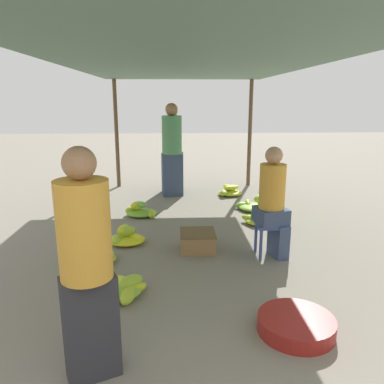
# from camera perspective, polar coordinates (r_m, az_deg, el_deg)

# --- Properties ---
(canopy_post_back_left) EXTENTS (0.08, 0.08, 2.25)m
(canopy_post_back_left) POSITION_cam_1_polar(r_m,az_deg,el_deg) (8.12, -11.42, 8.62)
(canopy_post_back_left) COLOR brown
(canopy_post_back_left) RESTS_ON ground
(canopy_post_back_right) EXTENTS (0.08, 0.08, 2.25)m
(canopy_post_back_right) POSITION_cam_1_polar(r_m,az_deg,el_deg) (8.18, 8.80, 8.77)
(canopy_post_back_right) COLOR brown
(canopy_post_back_right) RESTS_ON ground
(canopy_tarp) EXTENTS (3.23, 6.70, 0.04)m
(canopy_tarp) POSITION_cam_1_polar(r_m,az_deg,el_deg) (4.87, -0.37, 19.06)
(canopy_tarp) COLOR #567A60
(canopy_tarp) RESTS_ON canopy_post_front_left
(vendor_foreground) EXTENTS (0.44, 0.44, 1.56)m
(vendor_foreground) POSITION_cam_1_polar(r_m,az_deg,el_deg) (2.50, -15.78, -10.58)
(vendor_foreground) COLOR #2D2D33
(vendor_foreground) RESTS_ON ground
(stool) EXTENTS (0.34, 0.34, 0.41)m
(stool) POSITION_cam_1_polar(r_m,az_deg,el_deg) (4.56, 11.81, -5.56)
(stool) COLOR #384C84
(stool) RESTS_ON ground
(vendor_seated) EXTENTS (0.41, 0.41, 1.31)m
(vendor_seated) POSITION_cam_1_polar(r_m,az_deg,el_deg) (4.46, 12.28, -1.31)
(vendor_seated) COLOR #384766
(vendor_seated) RESTS_ON ground
(basin_black) EXTENTS (0.62, 0.62, 0.13)m
(basin_black) POSITION_cam_1_polar(r_m,az_deg,el_deg) (3.30, 15.57, -18.91)
(basin_black) COLOR maroon
(basin_black) RESTS_ON ground
(banana_pile_left_0) EXTENTS (0.54, 0.48, 0.24)m
(banana_pile_left_0) POSITION_cam_1_polar(r_m,az_deg,el_deg) (6.11, -7.76, -2.89)
(banana_pile_left_0) COLOR yellow
(banana_pile_left_0) RESTS_ON ground
(banana_pile_left_1) EXTENTS (0.45, 0.45, 0.29)m
(banana_pile_left_1) POSITION_cam_1_polar(r_m,az_deg,el_deg) (4.46, -14.03, -9.18)
(banana_pile_left_1) COLOR #A9C82E
(banana_pile_left_1) RESTS_ON ground
(banana_pile_left_2) EXTENTS (0.49, 0.53, 0.16)m
(banana_pile_left_2) POSITION_cam_1_polar(r_m,az_deg,el_deg) (3.75, -10.54, -14.43)
(banana_pile_left_2) COLOR #BDD02A
(banana_pile_left_2) RESTS_ON ground
(banana_pile_left_3) EXTENTS (0.49, 0.53, 0.24)m
(banana_pile_left_3) POSITION_cam_1_polar(r_m,az_deg,el_deg) (5.00, -9.99, -6.75)
(banana_pile_left_3) COLOR yellow
(banana_pile_left_3) RESTS_ON ground
(banana_pile_right_0) EXTENTS (0.56, 0.40, 0.23)m
(banana_pile_right_0) POSITION_cam_1_polar(r_m,az_deg,el_deg) (5.76, 10.33, -4.00)
(banana_pile_right_0) COLOR #C6D329
(banana_pile_right_0) RESTS_ON ground
(banana_pile_right_1) EXTENTS (0.47, 0.54, 0.21)m
(banana_pile_right_1) POSITION_cam_1_polar(r_m,az_deg,el_deg) (7.39, 5.75, 0.15)
(banana_pile_right_1) COLOR yellow
(banana_pile_right_1) RESTS_ON ground
(banana_pile_right_2) EXTENTS (0.63, 0.58, 0.29)m
(banana_pile_right_2) POSITION_cam_1_polar(r_m,az_deg,el_deg) (6.47, 9.64, -1.92)
(banana_pile_right_2) COLOR #75B337
(banana_pile_right_2) RESTS_ON ground
(crate_near) EXTENTS (0.44, 0.44, 0.23)m
(crate_near) POSITION_cam_1_polar(r_m,az_deg,el_deg) (4.70, 0.86, -7.44)
(crate_near) COLOR olive
(crate_near) RESTS_ON ground
(shopper_walking_mid) EXTENTS (0.43, 0.43, 1.77)m
(shopper_walking_mid) POSITION_cam_1_polar(r_m,az_deg,el_deg) (7.20, -3.06, 6.61)
(shopper_walking_mid) COLOR #384766
(shopper_walking_mid) RESTS_ON ground
(shopper_walking_far) EXTENTS (0.47, 0.47, 1.71)m
(shopper_walking_far) POSITION_cam_1_polar(r_m,az_deg,el_deg) (7.64, -2.99, 6.78)
(shopper_walking_far) COLOR #2D2D33
(shopper_walking_far) RESTS_ON ground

